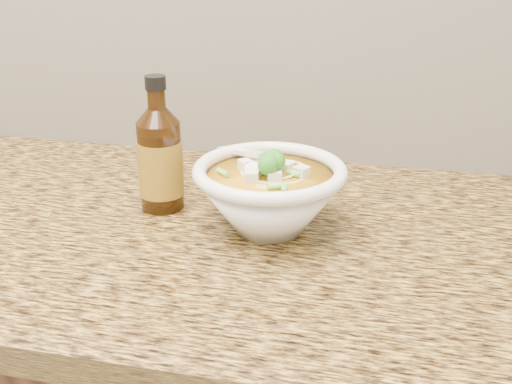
# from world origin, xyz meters

# --- Properties ---
(counter_slab) EXTENTS (4.00, 0.68, 0.04)m
(counter_slab) POSITION_xyz_m (0.00, 1.68, 0.88)
(counter_slab) COLOR #AA8D3E
(counter_slab) RESTS_ON cabinet
(soup_bowl) EXTENTS (0.22, 0.22, 0.12)m
(soup_bowl) POSITION_xyz_m (0.33, 1.68, 0.95)
(soup_bowl) COLOR white
(soup_bowl) RESTS_ON counter_slab
(hot_sauce_bottle) EXTENTS (0.08, 0.08, 0.21)m
(hot_sauce_bottle) POSITION_xyz_m (0.15, 1.71, 0.98)
(hot_sauce_bottle) COLOR #3F2108
(hot_sauce_bottle) RESTS_ON counter_slab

